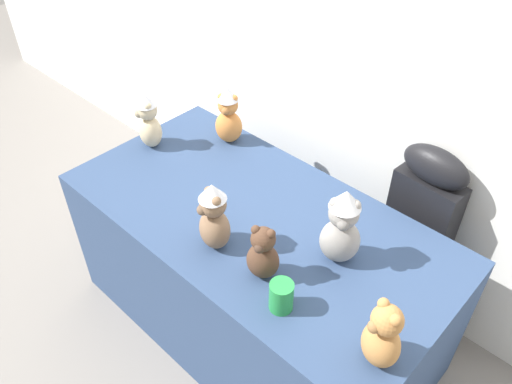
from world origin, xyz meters
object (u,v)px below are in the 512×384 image
Objects in this scene: teddy_bear_mocha at (214,217)px; party_cup_green at (281,296)px; teddy_bear_ash at (342,227)px; display_table at (256,274)px; teddy_bear_sand at (149,121)px; teddy_bear_ginger at (228,116)px; teddy_bear_cocoa at (263,254)px; teddy_bear_caramel at (382,337)px; instrument_case at (415,239)px.

teddy_bear_mocha is 0.37m from party_cup_green.
teddy_bear_ash is 2.85× the size of party_cup_green.
display_table is 0.84m from teddy_bear_sand.
teddy_bear_mocha is at bearing 3.96° from teddy_bear_sand.
display_table is at bearing 21.43° from teddy_bear_sand.
teddy_bear_ginger is 0.68m from teddy_bear_mocha.
teddy_bear_sand is 0.94m from teddy_bear_cocoa.
teddy_bear_mocha is at bearing -79.45° from teddy_bear_ginger.
teddy_bear_ash is (0.14, 0.24, 0.05)m from teddy_bear_cocoa.
teddy_bear_caramel is 0.70m from teddy_bear_mocha.
display_table is 0.61m from party_cup_green.
teddy_bear_mocha is (0.68, -0.24, 0.01)m from teddy_bear_sand.
display_table is 1.66× the size of instrument_case.
teddy_bear_ginger is 1.03× the size of teddy_bear_sand.
teddy_bear_ginger reaches higher than teddy_bear_cocoa.
party_cup_green is at bearing -125.10° from teddy_bear_ash.
teddy_bear_cocoa is 0.78× the size of teddy_bear_mocha.
teddy_bear_ash reaches higher than teddy_bear_mocha.
teddy_bear_ash is at bearing 53.62° from teddy_bear_mocha.
party_cup_green is (1.04, -0.29, -0.08)m from teddy_bear_sand.
party_cup_green is at bearing -146.53° from teddy_bear_caramel.
teddy_bear_sand is at bearing 143.58° from teddy_bear_cocoa.
display_table is 0.71m from instrument_case.
teddy_bear_sand is 0.86× the size of teddy_bear_ash.
teddy_bear_ginger reaches higher than party_cup_green.
teddy_bear_cocoa is at bearing -101.85° from instrument_case.
instrument_case is at bearing 47.60° from teddy_bear_sand.
teddy_bear_mocha reaches higher than teddy_bear_ginger.
teddy_bear_ginger reaches higher than teddy_bear_caramel.
instrument_case is 3.44× the size of teddy_bear_ginger.
instrument_case is 0.84m from teddy_bear_cocoa.
teddy_bear_sand is at bearing 178.26° from display_table.
teddy_bear_mocha reaches higher than teddy_bear_sand.
teddy_bear_ash reaches higher than instrument_case.
teddy_bear_cocoa is at bearing -67.24° from teddy_bear_ginger.
display_table is 0.63m from teddy_bear_ash.
instrument_case is 0.95m from teddy_bear_mocha.
instrument_case is 1.29m from teddy_bear_sand.
teddy_bear_mocha is (-0.69, -0.00, 0.02)m from teddy_bear_caramel.
teddy_bear_sand is at bearing 146.98° from teddy_bear_ash.
teddy_bear_caramel is 1.40m from teddy_bear_sand.
teddy_bear_cocoa is (-0.22, -0.74, 0.32)m from instrument_case.
teddy_bear_caramel is 0.88× the size of teddy_bear_ginger.
display_table is 7.11× the size of teddy_bear_cocoa.
instrument_case is at bearing 78.33° from teddy_bear_mocha.
instrument_case reaches higher than teddy_bear_caramel.
teddy_bear_sand is 2.45× the size of party_cup_green.
teddy_bear_caramel reaches higher than party_cup_green.
instrument_case is at bearing -15.56° from teddy_bear_ginger.
teddy_bear_ginger is (-0.45, 0.29, 0.49)m from display_table.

